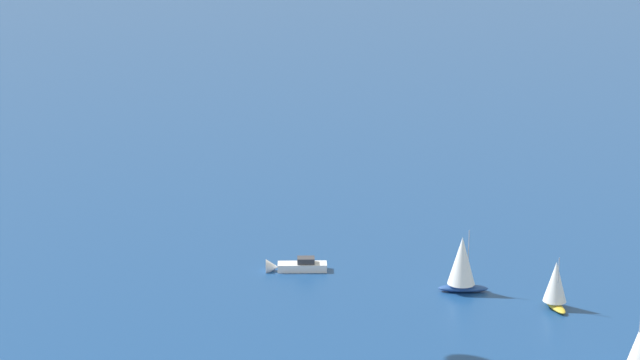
% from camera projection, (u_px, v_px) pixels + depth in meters
% --- Properties ---
extents(sailboat_far_stbd, '(7.21, 4.39, 9.01)m').
position_uv_depth(sailboat_far_stbd, '(556.00, 284.00, 164.15)').
color(sailboat_far_stbd, gold).
rests_on(sailboat_far_stbd, ground_plane).
extents(sailboat_inshore, '(5.01, 8.73, 11.09)m').
position_uv_depth(sailboat_inshore, '(462.00, 264.00, 171.23)').
color(sailboat_inshore, '#23478C').
rests_on(sailboat_inshore, ground_plane).
extents(motorboat_mid_cluster, '(3.13, 11.20, 3.23)m').
position_uv_depth(motorboat_mid_cluster, '(294.00, 266.00, 182.65)').
color(motorboat_mid_cluster, white).
rests_on(motorboat_mid_cluster, ground_plane).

